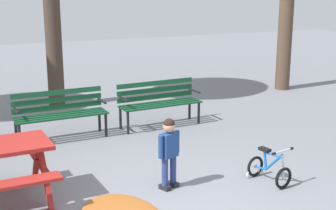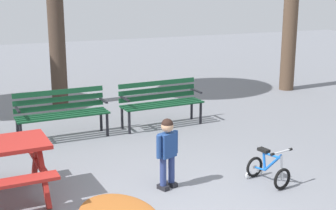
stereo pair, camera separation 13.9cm
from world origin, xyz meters
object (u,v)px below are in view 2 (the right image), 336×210
park_bench_right (160,99)px  child_standing (167,148)px  park_bench_left (61,110)px  kids_bicycle (268,169)px

park_bench_right → child_standing: (-1.04, -2.77, 0.05)m
park_bench_left → kids_bicycle: park_bench_left is taller
park_bench_left → child_standing: child_standing is taller
park_bench_left → child_standing: bearing=-72.6°
park_bench_right → kids_bicycle: (0.28, -3.16, -0.31)m
park_bench_left → child_standing: (0.85, -2.73, 0.05)m
child_standing → kids_bicycle: (1.33, -0.40, -0.36)m
park_bench_left → kids_bicycle: 3.82m
kids_bicycle → child_standing: bearing=163.4°
park_bench_right → kids_bicycle: park_bench_right is taller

